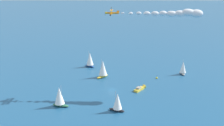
% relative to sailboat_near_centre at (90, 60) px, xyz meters
% --- Properties ---
extents(ground_plane, '(2000.00, 2000.00, 0.00)m').
position_rel_sailboat_near_centre_xyz_m(ground_plane, '(-40.18, -15.30, -4.89)').
color(ground_plane, '#1E517A').
extents(sailboat_near_centre, '(7.38, 7.64, 10.71)m').
position_rel_sailboat_near_centre_xyz_m(sailboat_near_centre, '(0.00, 0.00, 0.00)').
color(sailboat_near_centre, '#23478C').
rests_on(sailboat_near_centre, ground_plane).
extents(sailboat_far_port, '(6.99, 4.05, 8.86)m').
position_rel_sailboat_near_centre_xyz_m(sailboat_far_port, '(-14.66, -57.60, -0.84)').
color(sailboat_far_port, '#9E9993').
rests_on(sailboat_far_port, ground_plane).
extents(sailboat_far_stbd, '(5.30, 8.17, 10.15)m').
position_rel_sailboat_near_centre_xyz_m(sailboat_far_stbd, '(-60.61, 7.46, -0.25)').
color(sailboat_far_stbd, '#33704C').
rests_on(sailboat_far_stbd, ground_plane).
extents(sailboat_inshore, '(5.10, 7.32, 9.15)m').
position_rel_sailboat_near_centre_xyz_m(sailboat_inshore, '(-64.92, -18.06, -0.71)').
color(sailboat_inshore, black).
rests_on(sailboat_inshore, ground_plane).
extents(motorboat_offshore, '(8.29, 6.86, 2.50)m').
position_rel_sailboat_near_centre_xyz_m(motorboat_offshore, '(-40.00, -29.92, -4.21)').
color(motorboat_offshore, gold).
rests_on(motorboat_offshore, ground_plane).
extents(sailboat_trailing, '(8.17, 7.58, 11.25)m').
position_rel_sailboat_near_centre_xyz_m(sailboat_trailing, '(-20.80, -9.62, 0.24)').
color(sailboat_trailing, gold).
rests_on(sailboat_trailing, ground_plane).
extents(marker_buoy, '(1.10, 1.10, 2.10)m').
position_rel_sailboat_near_centre_xyz_m(marker_buoy, '(-22.60, -40.87, -4.50)').
color(marker_buoy, yellow).
rests_on(marker_buoy, ground_plane).
extents(biplane_lead, '(7.24, 6.78, 3.55)m').
position_rel_sailboat_near_centre_xyz_m(biplane_lead, '(-40.17, -15.01, 34.39)').
color(biplane_lead, orange).
extents(wingwalker_lead, '(1.50, 0.21, 1.53)m').
position_rel_sailboat_near_centre_xyz_m(wingwalker_lead, '(-40.17, -15.00, 36.54)').
color(wingwalker_lead, black).
extents(smoke_trail_lead, '(5.06, 38.40, 4.05)m').
position_rel_sailboat_near_centre_xyz_m(smoke_trail_lead, '(-41.47, -47.23, 34.29)').
color(smoke_trail_lead, silver).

